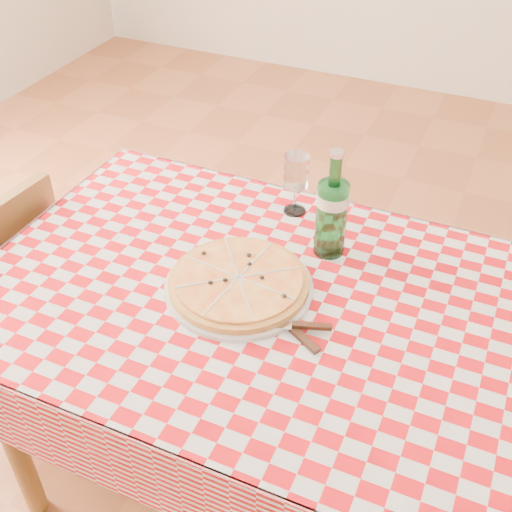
{
  "coord_description": "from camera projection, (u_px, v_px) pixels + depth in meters",
  "views": [
    {
      "loc": [
        0.45,
        -1.0,
        1.75
      ],
      "look_at": [
        -0.02,
        0.06,
        0.82
      ],
      "focal_mm": 45.0,
      "sensor_mm": 36.0,
      "label": 1
    }
  ],
  "objects": [
    {
      "name": "pizza_plate",
      "position": [
        239.0,
        282.0,
        1.48
      ],
      "size": [
        0.39,
        0.39,
        0.04
      ],
      "primitive_type": null,
      "rotation": [
        0.0,
        0.0,
        -0.12
      ],
      "color": "#BF8B3F",
      "rests_on": "tablecloth"
    },
    {
      "name": "wine_glass",
      "position": [
        296.0,
        184.0,
        1.68
      ],
      "size": [
        0.08,
        0.08,
        0.17
      ],
      "primitive_type": null,
      "rotation": [
        0.0,
        0.0,
        0.26
      ],
      "color": "white",
      "rests_on": "tablecloth"
    },
    {
      "name": "tablecloth",
      "position": [
        253.0,
        295.0,
        1.48
      ],
      "size": [
        1.3,
        0.9,
        0.01
      ],
      "primitive_type": "cube",
      "color": "#A60A10",
      "rests_on": "dining_table"
    },
    {
      "name": "cutlery",
      "position": [
        292.0,
        326.0,
        1.38
      ],
      "size": [
        0.22,
        0.19,
        0.02
      ],
      "primitive_type": null,
      "rotation": [
        0.0,
        0.0,
        -0.03
      ],
      "color": "silver",
      "rests_on": "tablecloth"
    },
    {
      "name": "chair_far",
      "position": [
        2.0,
        294.0,
        1.91
      ],
      "size": [
        0.4,
        0.4,
        0.82
      ],
      "rotation": [
        0.0,
        0.0,
        3.05
      ],
      "color": "brown",
      "rests_on": "ground"
    },
    {
      "name": "water_bottle",
      "position": [
        332.0,
        204.0,
        1.51
      ],
      "size": [
        0.09,
        0.09,
        0.28
      ],
      "primitive_type": null,
      "rotation": [
        0.0,
        0.0,
        0.08
      ],
      "color": "#1A682B",
      "rests_on": "tablecloth"
    },
    {
      "name": "dining_table",
      "position": [
        253.0,
        324.0,
        1.54
      ],
      "size": [
        1.2,
        0.8,
        0.75
      ],
      "color": "brown",
      "rests_on": "ground"
    }
  ]
}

